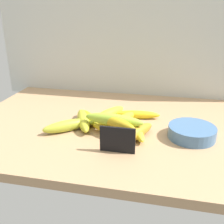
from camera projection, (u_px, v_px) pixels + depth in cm
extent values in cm
cube|color=tan|center=(109.00, 127.00, 102.67)|extent=(110.00, 76.00, 3.00)
cube|color=beige|center=(127.00, 29.00, 125.38)|extent=(130.00, 2.00, 70.00)
cube|color=black|center=(117.00, 140.00, 80.92)|extent=(11.00, 0.80, 8.40)
cube|color=#8B6848|center=(118.00, 150.00, 83.11)|extent=(9.90, 1.20, 0.60)
cylinder|color=#456B97|center=(192.00, 132.00, 90.51)|extent=(16.07, 16.07, 4.22)
ellipsoid|color=yellow|center=(136.00, 114.00, 106.23)|extent=(19.25, 5.54, 3.29)
ellipsoid|color=yellow|center=(116.00, 131.00, 91.82)|extent=(19.76, 9.97, 3.49)
ellipsoid|color=yellow|center=(136.00, 130.00, 93.04)|extent=(10.04, 17.83, 3.59)
ellipsoid|color=yellow|center=(121.00, 120.00, 100.73)|extent=(11.73, 18.49, 3.62)
ellipsoid|color=#A5B030|center=(67.00, 126.00, 95.39)|extent=(16.37, 14.45, 4.14)
ellipsoid|color=#9FB12C|center=(107.00, 115.00, 104.43)|extent=(12.78, 20.34, 4.31)
ellipsoid|color=#B48523|center=(134.00, 134.00, 89.04)|extent=(13.71, 19.65, 4.33)
ellipsoid|color=gold|center=(90.00, 117.00, 103.38)|extent=(12.32, 14.65, 3.38)
ellipsoid|color=gold|center=(83.00, 120.00, 99.75)|extent=(11.81, 19.80, 4.26)
ellipsoid|color=gold|center=(114.00, 122.00, 90.57)|extent=(17.55, 12.39, 3.74)
ellipsoid|color=#9BBF33|center=(114.00, 120.00, 91.53)|extent=(21.17, 6.29, 4.24)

